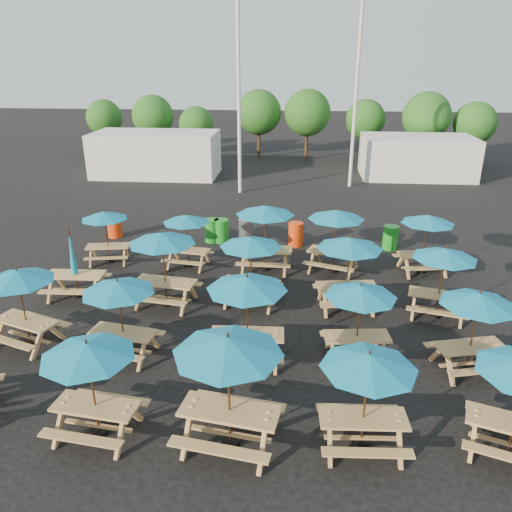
# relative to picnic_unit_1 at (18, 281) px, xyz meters

# --- Properties ---
(ground) EXTENTS (120.00, 120.00, 0.00)m
(ground) POSITION_rel_picnic_unit_1_xyz_m (5.94, 2.82, -1.93)
(ground) COLOR black
(ground) RESTS_ON ground
(picnic_unit_1) EXTENTS (2.43, 2.43, 2.25)m
(picnic_unit_1) POSITION_rel_picnic_unit_1_xyz_m (0.00, 0.00, 0.00)
(picnic_unit_1) COLOR #B1864E
(picnic_unit_1) RESTS_ON ground
(picnic_unit_2) EXTENTS (1.94, 1.71, 2.41)m
(picnic_unit_2) POSITION_rel_picnic_unit_1_xyz_m (0.10, 2.99, -0.94)
(picnic_unit_2) COLOR #B1864E
(picnic_unit_2) RESTS_ON ground
(picnic_unit_3) EXTENTS (2.01, 2.01, 2.06)m
(picnic_unit_3) POSITION_rel_picnic_unit_1_xyz_m (0.10, 5.92, -0.17)
(picnic_unit_3) COLOR #B1864E
(picnic_unit_3) RESTS_ON ground
(picnic_unit_4) EXTENTS (2.14, 2.14, 2.26)m
(picnic_unit_4) POSITION_rel_picnic_unit_1_xyz_m (3.25, -3.29, 0.00)
(picnic_unit_4) COLOR #B1864E
(picnic_unit_4) RESTS_ON ground
(picnic_unit_5) EXTENTS (2.17, 2.17, 2.22)m
(picnic_unit_5) POSITION_rel_picnic_unit_1_xyz_m (2.84, -0.34, -0.03)
(picnic_unit_5) COLOR #B1864E
(picnic_unit_5) RESTS_ON ground
(picnic_unit_6) EXTENTS (2.37, 2.37, 2.47)m
(picnic_unit_6) POSITION_rel_picnic_unit_1_xyz_m (3.20, 2.65, 0.19)
(picnic_unit_6) COLOR #B1864E
(picnic_unit_6) RESTS_ON ground
(picnic_unit_7) EXTENTS (2.00, 2.00, 2.06)m
(picnic_unit_7) POSITION_rel_picnic_unit_1_xyz_m (3.25, 5.77, -0.17)
(picnic_unit_7) COLOR #B1864E
(picnic_unit_7) RESTS_ON ground
(picnic_unit_8) EXTENTS (2.49, 2.49, 2.57)m
(picnic_unit_8) POSITION_rel_picnic_unit_1_xyz_m (6.06, -3.33, 0.27)
(picnic_unit_8) COLOR #B1864E
(picnic_unit_8) RESTS_ON ground
(picnic_unit_9) EXTENTS (2.12, 2.12, 2.43)m
(picnic_unit_9) POSITION_rel_picnic_unit_1_xyz_m (6.10, -0.28, 0.15)
(picnic_unit_9) COLOR #B1864E
(picnic_unit_9) RESTS_ON ground
(picnic_unit_10) EXTENTS (2.23, 2.23, 2.31)m
(picnic_unit_10) POSITION_rel_picnic_unit_1_xyz_m (5.90, 2.93, 0.05)
(picnic_unit_10) COLOR #B1864E
(picnic_unit_10) RESTS_ON ground
(picnic_unit_11) EXTENTS (2.19, 2.19, 2.52)m
(picnic_unit_11) POSITION_rel_picnic_unit_1_xyz_m (6.15, 5.71, 0.22)
(picnic_unit_11) COLOR #B1864E
(picnic_unit_11) RESTS_ON ground
(picnic_unit_12) EXTENTS (1.99, 1.99, 2.25)m
(picnic_unit_12) POSITION_rel_picnic_unit_1_xyz_m (8.74, -3.19, -0.01)
(picnic_unit_12) COLOR #B1864E
(picnic_unit_12) RESTS_ON ground
(picnic_unit_13) EXTENTS (2.02, 2.02, 2.18)m
(picnic_unit_13) POSITION_rel_picnic_unit_1_xyz_m (8.94, -0.01, -0.07)
(picnic_unit_13) COLOR #B1864E
(picnic_unit_13) RESTS_ON ground
(picnic_unit_14) EXTENTS (2.27, 2.27, 2.39)m
(picnic_unit_14) POSITION_rel_picnic_unit_1_xyz_m (8.91, 2.87, 0.12)
(picnic_unit_14) COLOR #B1864E
(picnic_unit_14) RESTS_ON ground
(picnic_unit_15) EXTENTS (2.59, 2.59, 2.40)m
(picnic_unit_15) POSITION_rel_picnic_unit_1_xyz_m (8.68, 5.75, 0.12)
(picnic_unit_15) COLOR #B1864E
(picnic_unit_15) RESTS_ON ground
(picnic_unit_17) EXTENTS (2.25, 2.25, 2.21)m
(picnic_unit_17) POSITION_rel_picnic_unit_1_xyz_m (11.71, -0.26, -0.04)
(picnic_unit_17) COLOR #B1864E
(picnic_unit_17) RESTS_ON ground
(picnic_unit_18) EXTENTS (2.32, 2.32, 2.25)m
(picnic_unit_18) POSITION_rel_picnic_unit_1_xyz_m (11.65, 2.60, -0.01)
(picnic_unit_18) COLOR #B1864E
(picnic_unit_18) RESTS_ON ground
(picnic_unit_19) EXTENTS (2.17, 2.17, 2.24)m
(picnic_unit_19) POSITION_rel_picnic_unit_1_xyz_m (11.93, 5.94, -0.01)
(picnic_unit_19) COLOR #B1864E
(picnic_unit_19) RESTS_ON ground
(waste_bin_0) EXTENTS (0.62, 0.62, 0.99)m
(waste_bin_0) POSITION_rel_picnic_unit_1_xyz_m (-0.66, 8.75, -1.44)
(waste_bin_0) COLOR #E73D0D
(waste_bin_0) RESTS_ON ground
(waste_bin_1) EXTENTS (0.62, 0.62, 0.99)m
(waste_bin_1) POSITION_rel_picnic_unit_1_xyz_m (3.69, 8.54, -1.44)
(waste_bin_1) COLOR #198A20
(waste_bin_1) RESTS_ON ground
(waste_bin_2) EXTENTS (0.62, 0.62, 0.99)m
(waste_bin_2) POSITION_rel_picnic_unit_1_xyz_m (4.10, 8.53, -1.44)
(waste_bin_2) COLOR #198A20
(waste_bin_2) RESTS_ON ground
(waste_bin_3) EXTENTS (0.62, 0.62, 0.99)m
(waste_bin_3) POSITION_rel_picnic_unit_1_xyz_m (5.14, 8.64, -1.44)
(waste_bin_3) COLOR gray
(waste_bin_3) RESTS_ON ground
(waste_bin_4) EXTENTS (0.62, 0.62, 0.99)m
(waste_bin_4) POSITION_rel_picnic_unit_1_xyz_m (7.27, 8.37, -1.44)
(waste_bin_4) COLOR #E73D0D
(waste_bin_4) RESTS_ON ground
(waste_bin_5) EXTENTS (0.62, 0.62, 0.99)m
(waste_bin_5) POSITION_rel_picnic_unit_1_xyz_m (11.15, 8.28, -1.44)
(waste_bin_5) COLOR #198A20
(waste_bin_5) RESTS_ON ground
(mast_0) EXTENTS (0.20, 0.20, 12.00)m
(mast_0) POSITION_rel_picnic_unit_1_xyz_m (3.94, 16.82, 4.07)
(mast_0) COLOR silver
(mast_0) RESTS_ON ground
(mast_1) EXTENTS (0.20, 0.20, 12.00)m
(mast_1) POSITION_rel_picnic_unit_1_xyz_m (10.44, 18.82, 4.07)
(mast_1) COLOR silver
(mast_1) RESTS_ON ground
(event_tent_0) EXTENTS (8.00, 4.00, 2.80)m
(event_tent_0) POSITION_rel_picnic_unit_1_xyz_m (-2.06, 20.82, -0.53)
(event_tent_0) COLOR silver
(event_tent_0) RESTS_ON ground
(event_tent_1) EXTENTS (7.00, 4.00, 2.60)m
(event_tent_1) POSITION_rel_picnic_unit_1_xyz_m (14.94, 21.82, -0.63)
(event_tent_1) COLOR silver
(event_tent_1) RESTS_ON ground
(tree_0) EXTENTS (2.80, 2.80, 4.24)m
(tree_0) POSITION_rel_picnic_unit_1_xyz_m (-8.13, 28.06, 0.90)
(tree_0) COLOR #382314
(tree_0) RESTS_ON ground
(tree_1) EXTENTS (3.11, 3.11, 4.72)m
(tree_1) POSITION_rel_picnic_unit_1_xyz_m (-3.80, 26.72, 1.22)
(tree_1) COLOR #382314
(tree_1) RESTS_ON ground
(tree_2) EXTENTS (2.59, 2.59, 3.93)m
(tree_2) POSITION_rel_picnic_unit_1_xyz_m (-0.45, 26.47, 0.69)
(tree_2) COLOR #382314
(tree_2) RESTS_ON ground
(tree_3) EXTENTS (3.36, 3.36, 5.09)m
(tree_3) POSITION_rel_picnic_unit_1_xyz_m (4.19, 27.53, 1.47)
(tree_3) COLOR #382314
(tree_3) RESTS_ON ground
(tree_4) EXTENTS (3.41, 3.41, 5.17)m
(tree_4) POSITION_rel_picnic_unit_1_xyz_m (7.84, 27.07, 1.52)
(tree_4) COLOR #382314
(tree_4) RESTS_ON ground
(tree_5) EXTENTS (2.94, 2.94, 4.45)m
(tree_5) POSITION_rel_picnic_unit_1_xyz_m (12.17, 27.49, 1.04)
(tree_5) COLOR #382314
(tree_5) RESTS_ON ground
(tree_6) EXTENTS (3.38, 3.38, 5.13)m
(tree_6) POSITION_rel_picnic_unit_1_xyz_m (16.18, 25.71, 1.49)
(tree_6) COLOR #382314
(tree_6) RESTS_ON ground
(tree_7) EXTENTS (2.95, 2.95, 4.48)m
(tree_7) POSITION_rel_picnic_unit_1_xyz_m (19.57, 25.74, 1.06)
(tree_7) COLOR #382314
(tree_7) RESTS_ON ground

